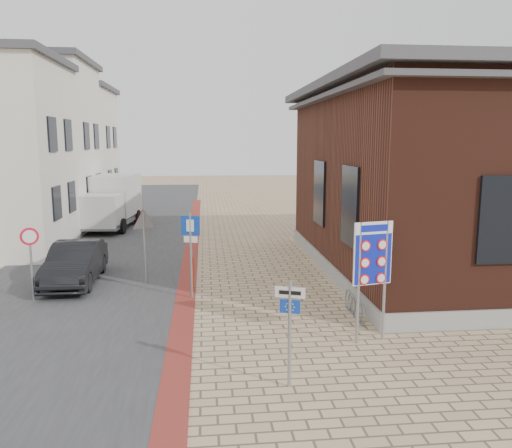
{
  "coord_description": "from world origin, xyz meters",
  "views": [
    {
      "loc": [
        -1.35,
        -10.45,
        4.71
      ],
      "look_at": [
        0.2,
        4.62,
        2.2
      ],
      "focal_mm": 35.0,
      "sensor_mm": 36.0,
      "label": 1
    }
  ],
  "objects": [
    {
      "name": "ground",
      "position": [
        0.0,
        0.0,
        0.0
      ],
      "size": [
        120.0,
        120.0,
        0.0
      ],
      "primitive_type": "plane",
      "color": "tan",
      "rests_on": "ground"
    },
    {
      "name": "road_strip",
      "position": [
        -5.5,
        15.0,
        0.01
      ],
      "size": [
        7.0,
        60.0,
        0.02
      ],
      "primitive_type": "cube",
      "color": "#38383A",
      "rests_on": "ground"
    },
    {
      "name": "curb_strip",
      "position": [
        -2.0,
        10.0,
        0.01
      ],
      "size": [
        0.6,
        40.0,
        0.02
      ],
      "primitive_type": "cube",
      "color": "maroon",
      "rests_on": "ground"
    },
    {
      "name": "brick_building",
      "position": [
        8.99,
        7.0,
        3.49
      ],
      "size": [
        13.0,
        13.0,
        6.8
      ],
      "color": "gray",
      "rests_on": "ground"
    },
    {
      "name": "townhouse_mid",
      "position": [
        -10.99,
        18.0,
        4.57
      ],
      "size": [
        7.4,
        6.4,
        9.1
      ],
      "color": "white",
      "rests_on": "ground"
    },
    {
      "name": "townhouse_far",
      "position": [
        -10.99,
        24.0,
        4.17
      ],
      "size": [
        7.4,
        6.4,
        8.3
      ],
      "color": "white",
      "rests_on": "ground"
    },
    {
      "name": "bike_rack",
      "position": [
        2.65,
        2.2,
        0.26
      ],
      "size": [
        0.08,
        1.8,
        0.6
      ],
      "color": "slate",
      "rests_on": "ground"
    },
    {
      "name": "sedan",
      "position": [
        -5.72,
        6.34,
        0.69
      ],
      "size": [
        1.54,
        4.2,
        1.37
      ],
      "primitive_type": "imported",
      "rotation": [
        0.0,
        0.0,
        0.02
      ],
      "color": "black",
      "rests_on": "ground"
    },
    {
      "name": "box_truck",
      "position": [
        -6.48,
        17.32,
        1.48
      ],
      "size": [
        2.77,
        5.67,
        2.86
      ],
      "rotation": [
        0.0,
        0.0,
        -0.11
      ],
      "color": "slate",
      "rests_on": "ground"
    },
    {
      "name": "border_sign",
      "position": [
        2.5,
        0.5,
        2.09
      ],
      "size": [
        0.98,
        0.26,
        2.9
      ],
      "rotation": [
        0.0,
        0.0,
        0.22
      ],
      "color": "gray",
      "rests_on": "ground"
    },
    {
      "name": "essen_sign",
      "position": [
        0.22,
        -1.5,
        1.39
      ],
      "size": [
        0.55,
        0.23,
        2.13
      ],
      "rotation": [
        0.0,
        0.0,
        -0.34
      ],
      "color": "gray",
      "rests_on": "ground"
    },
    {
      "name": "parking_sign",
      "position": [
        -1.8,
        4.26,
        1.79
      ],
      "size": [
        0.56,
        0.21,
        2.62
      ],
      "rotation": [
        0.0,
        0.0,
        -0.31
      ],
      "color": "gray",
      "rests_on": "ground"
    },
    {
      "name": "yield_sign",
      "position": [
        -3.37,
        6.0,
        1.91
      ],
      "size": [
        0.83,
        0.41,
        2.5
      ],
      "rotation": [
        0.0,
        0.0,
        0.41
      ],
      "color": "gray",
      "rests_on": "ground"
    },
    {
      "name": "speed_sign",
      "position": [
        -6.5,
        4.5,
        1.48
      ],
      "size": [
        0.5,
        0.22,
        2.23
      ],
      "rotation": [
        0.0,
        0.0,
        0.39
      ],
      "color": "gray",
      "rests_on": "ground"
    },
    {
      "name": "bollard",
      "position": [
        -1.8,
        5.0,
        0.57
      ],
      "size": [
        0.13,
        0.13,
        1.13
      ],
      "primitive_type": "cylinder",
      "rotation": [
        0.0,
        0.0,
        -0.31
      ],
      "color": "red",
      "rests_on": "ground"
    }
  ]
}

